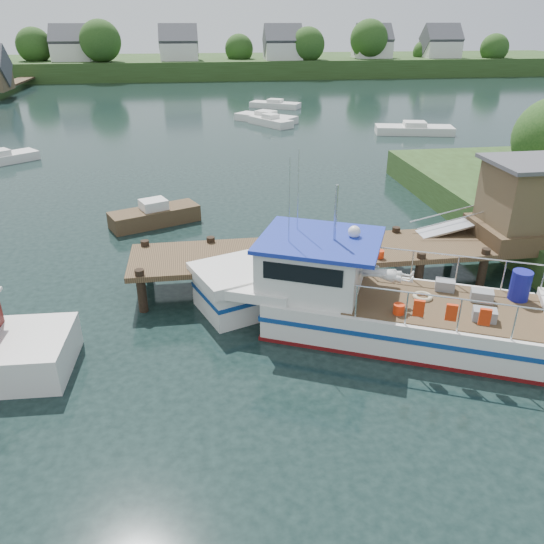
{
  "coord_description": "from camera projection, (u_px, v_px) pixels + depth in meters",
  "views": [
    {
      "loc": [
        -3.37,
        -17.87,
        9.27
      ],
      "look_at": [
        -1.0,
        -1.5,
        1.3
      ],
      "focal_mm": 35.0,
      "sensor_mm": 36.0,
      "label": 1
    }
  ],
  "objects": [
    {
      "name": "dock",
      "position": [
        460.0,
        221.0,
        20.27
      ],
      "size": [
        16.6,
        3.0,
        4.78
      ],
      "color": "#4B3824",
      "rests_on": "ground"
    },
    {
      "name": "ground_plane",
      "position": [
        292.0,
        284.0,
        20.39
      ],
      "size": [
        160.0,
        160.0,
        0.0
      ],
      "primitive_type": "plane",
      "color": "black"
    },
    {
      "name": "moored_d",
      "position": [
        266.0,
        118.0,
        51.9
      ],
      "size": [
        6.07,
        5.7,
        1.06
      ],
      "rotation": [
        0.0,
        0.0,
        0.33
      ],
      "color": "silver",
      "rests_on": "ground"
    },
    {
      "name": "moored_b",
      "position": [
        270.0,
        121.0,
        50.08
      ],
      "size": [
        3.94,
        5.0,
        1.07
      ],
      "rotation": [
        0.0,
        0.0,
        -0.41
      ],
      "color": "silver",
      "rests_on": "ground"
    },
    {
      "name": "moored_rowboat",
      "position": [
        155.0,
        215.0,
        26.1
      ],
      "size": [
        4.54,
        3.06,
        1.25
      ],
      "rotation": [
        0.0,
        0.0,
        -0.11
      ],
      "color": "#4B3824",
      "rests_on": "ground"
    },
    {
      "name": "lobster_boat",
      "position": [
        356.0,
        300.0,
        17.12
      ],
      "size": [
        11.37,
        7.23,
        5.69
      ],
      "rotation": [
        0.0,
        0.0,
        -0.43
      ],
      "color": "silver",
      "rests_on": "ground"
    },
    {
      "name": "moored_c",
      "position": [
        414.0,
        129.0,
        46.54
      ],
      "size": [
        6.99,
        3.65,
        1.05
      ],
      "rotation": [
        0.0,
        0.0,
        -0.39
      ],
      "color": "silver",
      "rests_on": "ground"
    },
    {
      "name": "moored_far",
      "position": [
        275.0,
        105.0,
        59.99
      ],
      "size": [
        5.84,
        4.37,
        0.95
      ],
      "rotation": [
        0.0,
        0.0,
        -0.24
      ],
      "color": "silver",
      "rests_on": "ground"
    },
    {
      "name": "far_shore",
      "position": [
        209.0,
        63.0,
        92.93
      ],
      "size": [
        140.0,
        42.55,
        9.22
      ],
      "color": "#2C481E",
      "rests_on": "ground"
    }
  ]
}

